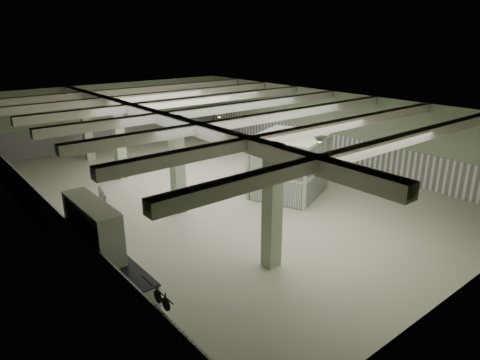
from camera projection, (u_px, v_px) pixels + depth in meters
floor at (218, 190)px, 18.21m from camera, size 20.00×20.00×0.00m
ceiling at (216, 105)px, 17.03m from camera, size 14.00×20.00×0.02m
wall_back at (116, 114)px, 24.97m from camera, size 14.00×0.02×3.60m
wall_front at (462, 232)px, 10.28m from camera, size 14.00×0.02×3.60m
wall_left at (38, 185)px, 13.46m from camera, size 0.02×20.00×3.60m
wall_right at (328, 126)px, 21.79m from camera, size 0.02×20.00×3.60m
wainscot_left at (43, 215)px, 13.82m from camera, size 0.05×19.90×1.50m
wainscot_right at (326, 147)px, 22.12m from camera, size 0.05×19.90×1.50m
wainscot_back at (118, 132)px, 25.29m from camera, size 13.90×0.05×1.50m
girder at (161, 118)px, 15.62m from camera, size 0.45×19.90×0.40m
beam_a at (379, 146)px, 11.59m from camera, size 13.90×0.35×0.32m
beam_b at (310, 131)px, 13.42m from camera, size 13.90×0.35×0.32m
beam_c at (258, 119)px, 15.26m from camera, size 13.90×0.35×0.32m
beam_d at (216, 110)px, 17.09m from camera, size 13.90×0.35×0.32m
beam_e at (183, 102)px, 18.93m from camera, size 13.90×0.35×0.32m
beam_f at (156, 96)px, 20.76m from camera, size 13.90×0.35×0.32m
beam_g at (133, 91)px, 22.60m from camera, size 13.90×0.35×0.32m
column_a at (272, 207)px, 11.73m from camera, size 0.42×0.42×3.60m
column_b at (177, 166)px, 15.40m from camera, size 0.42×0.42×3.60m
column_c at (119, 140)px, 19.07m from camera, size 0.42×0.42×3.60m
column_d at (86, 126)px, 22.01m from camera, size 0.42×0.42×3.60m
hook_rail at (156, 289)px, 7.90m from camera, size 0.02×1.20×0.02m
pendant_front at (320, 140)px, 13.84m from camera, size 0.44×0.44×0.22m
pendant_mid at (219, 115)px, 17.88m from camera, size 0.44×0.44×0.22m
pendant_back at (160, 101)px, 21.55m from camera, size 0.44×0.44×0.22m
prep_counter at (103, 265)px, 11.40m from camera, size 0.84×4.83×0.91m
pitcher_near at (87, 237)px, 11.73m from camera, size 0.20×0.22×0.25m
pitcher_far at (88, 234)px, 11.88m from camera, size 0.28×0.30×0.30m
veg_colander at (91, 241)px, 11.57m from camera, size 0.49×0.49×0.21m
orange_bowl at (82, 231)px, 12.29m from camera, size 0.29×0.29×0.10m
skillet_near at (166, 304)px, 7.83m from camera, size 0.03×0.26×0.26m
skillet_far at (158, 297)px, 8.05m from camera, size 0.03×0.26×0.26m
walkin_cooler at (96, 241)px, 11.20m from camera, size 0.92×2.55×2.33m
guard_booth at (290, 154)px, 17.22m from camera, size 3.85×3.59×2.49m
filing_cabinet at (312, 167)px, 19.09m from camera, size 0.57×0.69×1.29m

